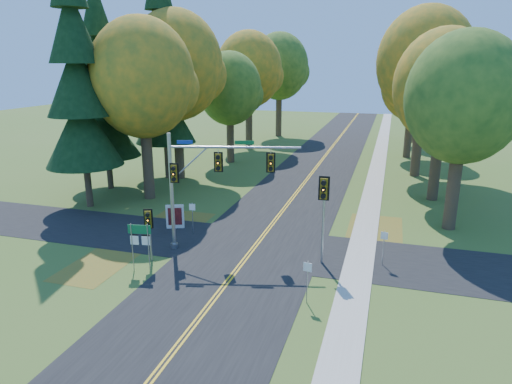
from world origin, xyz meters
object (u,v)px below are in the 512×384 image
(east_signal_pole, at_px, (324,198))
(info_kiosk, at_px, (175,217))
(route_sign_cluster, at_px, (140,238))
(traffic_mast, at_px, (203,176))

(east_signal_pole, xyz_separation_m, info_kiosk, (-10.21, 2.85, -2.98))
(east_signal_pole, bearing_deg, route_sign_cluster, -159.63)
(traffic_mast, xyz_separation_m, info_kiosk, (-3.26, 2.62, -3.63))
(east_signal_pole, xyz_separation_m, route_sign_cluster, (-9.01, -3.53, -1.92))
(route_sign_cluster, xyz_separation_m, info_kiosk, (-1.20, 6.38, -1.05))
(traffic_mast, height_order, route_sign_cluster, traffic_mast)
(east_signal_pole, height_order, route_sign_cluster, east_signal_pole)
(traffic_mast, height_order, info_kiosk, traffic_mast)
(east_signal_pole, bearing_deg, traffic_mast, 177.09)
(traffic_mast, relative_size, info_kiosk, 4.53)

